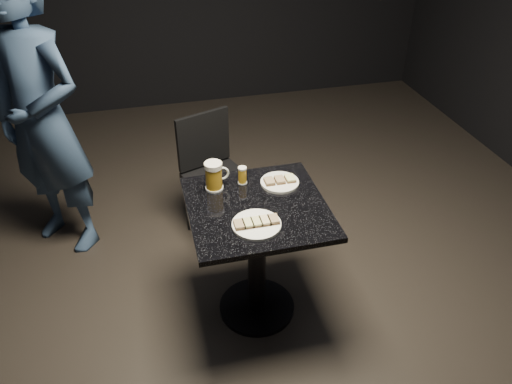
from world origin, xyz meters
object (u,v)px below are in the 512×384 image
patron (42,120)px  chair (213,169)px  beer_mug (214,176)px  beer_tumbler (242,175)px  plate_small (280,182)px  plate_large (256,225)px  table (257,242)px

patron → chair: 1.08m
beer_mug → beer_tumbler: size_ratio=1.61×
plate_small → patron: 1.49m
plate_large → chair: 0.99m
plate_large → plate_small: size_ratio=1.15×
plate_large → patron: (-1.05, 1.11, 0.14)m
chair → plate_large: bearing=-86.6°
plate_large → chair: bearing=93.4°
table → beer_tumbler: size_ratio=7.65×
patron → table: 1.50m
patron → beer_tumbler: size_ratio=18.31×
plate_small → beer_mug: size_ratio=1.31×
patron → table: patron is taller
plate_large → plate_small: same height
patron → chair: bearing=30.1°
chair → plate_small: bearing=-67.1°
plate_small → patron: (-1.26, 0.79, 0.14)m
plate_small → beer_mug: (-0.35, 0.04, 0.07)m
plate_small → beer_tumbler: size_ratio=2.12×
patron → chair: (0.99, -0.16, -0.40)m
plate_large → patron: 1.54m
plate_small → chair: (-0.27, 0.63, -0.26)m
beer_mug → beer_tumbler: (0.15, 0.02, -0.03)m
plate_small → beer_mug: beer_mug is taller
table → beer_mug: size_ratio=4.75×
plate_small → beer_tumbler: beer_tumbler is taller
beer_mug → table: bearing=-48.8°
plate_small → table: size_ratio=0.28×
plate_large → plate_small: 0.39m
beer_mug → chair: bearing=82.3°
plate_small → table: 0.34m
beer_mug → beer_tumbler: beer_mug is taller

